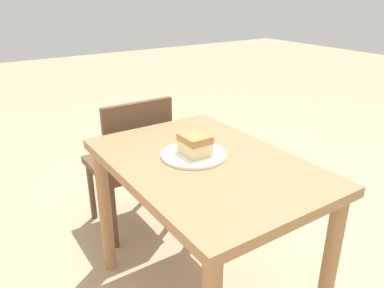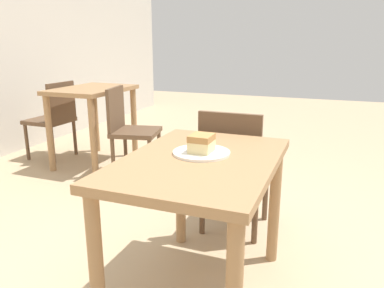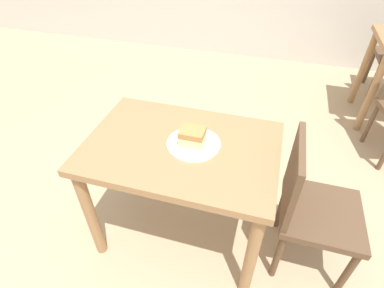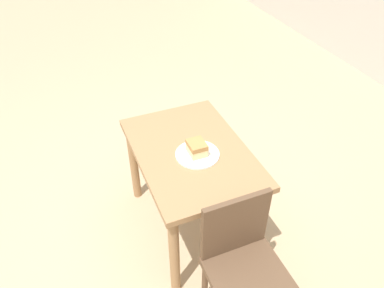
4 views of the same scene
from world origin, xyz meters
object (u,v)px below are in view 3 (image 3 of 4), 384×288
object	(u,v)px
plate	(194,144)
cake_slice	(192,136)
dining_table_near	(182,162)
chair_near_window	(310,205)

from	to	relation	value
plate	cake_slice	size ratio (longest dim) A/B	2.25
dining_table_near	cake_slice	distance (m)	0.18
chair_near_window	cake_slice	bearing A→B (deg)	90.61
dining_table_near	chair_near_window	distance (m)	0.69
dining_table_near	plate	xyz separation A→B (m)	(0.06, 0.02, 0.12)
plate	dining_table_near	bearing A→B (deg)	-164.73
plate	cake_slice	world-z (taller)	cake_slice
chair_near_window	cake_slice	size ratio (longest dim) A/B	6.84
chair_near_window	cake_slice	world-z (taller)	chair_near_window
dining_table_near	plate	world-z (taller)	plate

